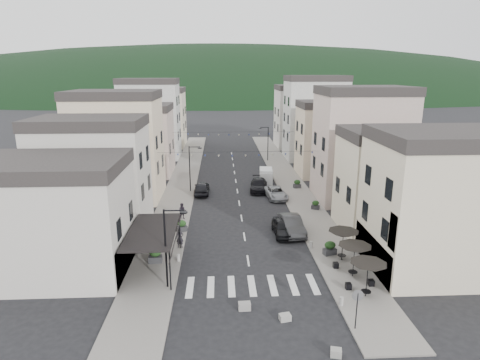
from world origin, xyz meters
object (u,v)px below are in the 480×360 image
object	(u,v)px
parked_car_b	(292,225)
delivery_van	(266,175)
parked_car_d	(259,185)
pedestrian_b	(182,211)
pedestrian_a	(180,238)
parked_car_c	(276,193)
parked_car_a	(283,227)
parked_car_e	(202,188)

from	to	relation	value
parked_car_b	delivery_van	world-z (taller)	delivery_van
delivery_van	parked_car_d	bearing A→B (deg)	-104.36
pedestrian_b	parked_car_b	bearing A→B (deg)	-21.56
parked_car_b	pedestrian_a	size ratio (longest dim) A/B	2.83
parked_car_c	delivery_van	world-z (taller)	delivery_van
parked_car_b	parked_car_c	bearing A→B (deg)	85.34
parked_car_a	parked_car_c	world-z (taller)	parked_car_a
parked_car_a	parked_car_e	world-z (taller)	parked_car_e
pedestrian_a	parked_car_c	bearing A→B (deg)	53.55
delivery_van	pedestrian_a	bearing A→B (deg)	-110.15
parked_car_a	parked_car_b	world-z (taller)	parked_car_b
parked_car_e	pedestrian_a	world-z (taller)	pedestrian_a
parked_car_a	pedestrian_b	size ratio (longest dim) A/B	2.54
parked_car_d	parked_car_c	bearing A→B (deg)	-54.58
delivery_van	parked_car_a	bearing A→B (deg)	-86.65
parked_car_a	parked_car_e	xyz separation A→B (m)	(-8.29, 13.77, 0.05)
parked_car_e	delivery_van	xyz separation A→B (m)	(8.79, 4.96, 0.22)
parked_car_d	parked_car_e	size ratio (longest dim) A/B	1.13
parked_car_a	parked_car_b	xyz separation A→B (m)	(0.91, 0.40, 0.08)
pedestrian_a	pedestrian_b	distance (m)	7.10
parked_car_a	parked_car_d	world-z (taller)	parked_car_d
parked_car_c	pedestrian_a	size ratio (longest dim) A/B	2.71
delivery_van	pedestrian_a	size ratio (longest dim) A/B	2.49
parked_car_d	parked_car_b	bearing A→B (deg)	-76.19
parked_car_c	delivery_van	distance (m)	7.29
parked_car_b	pedestrian_a	xyz separation A→B (m)	(-10.40, -3.06, 0.18)
parked_car_c	parked_car_d	size ratio (longest dim) A/B	0.92
parked_car_c	pedestrian_a	world-z (taller)	pedestrian_a
parked_car_d	delivery_van	bearing A→B (deg)	77.41
parked_car_a	pedestrian_b	bearing A→B (deg)	154.50
parked_car_c	parked_car_d	distance (m)	3.74
parked_car_a	parked_car_d	distance (m)	14.77
parked_car_c	parked_car_a	bearing A→B (deg)	-101.18
parked_car_d	pedestrian_a	distance (m)	19.41
parked_car_a	delivery_van	xyz separation A→B (m)	(0.50, 18.73, 0.27)
parked_car_d	parked_car_e	distance (m)	7.46
parked_car_a	parked_car_b	bearing A→B (deg)	22.24
pedestrian_b	parked_car_c	bearing A→B (deg)	31.92
parked_car_b	parked_car_e	world-z (taller)	parked_car_b
parked_car_a	delivery_van	size ratio (longest dim) A/B	0.99
parked_car_d	pedestrian_a	xyz separation A→B (m)	(-8.60, -17.40, 0.25)
parked_car_a	parked_car_c	xyz separation A→B (m)	(0.91, 11.46, -0.08)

